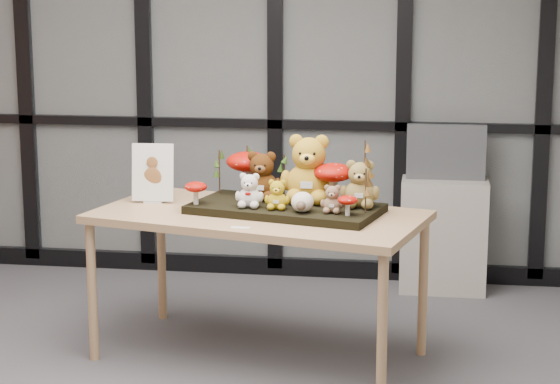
% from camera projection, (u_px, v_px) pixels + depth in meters
% --- Properties ---
extents(room_shell, '(5.00, 5.00, 5.00)m').
position_uv_depth(room_shell, '(85.00, 52.00, 4.35)').
color(room_shell, '#BAB7B0').
rests_on(room_shell, floor).
extents(glass_partition, '(4.90, 0.06, 2.78)m').
position_uv_depth(glass_partition, '(209.00, 68.00, 6.80)').
color(glass_partition, '#2D383F').
rests_on(glass_partition, floor).
extents(display_table, '(1.85, 1.24, 0.79)m').
position_uv_depth(display_table, '(258.00, 225.00, 5.31)').
color(display_table, tan).
rests_on(display_table, floor).
extents(diorama_tray, '(1.06, 0.71, 0.04)m').
position_uv_depth(diorama_tray, '(285.00, 209.00, 5.30)').
color(diorama_tray, black).
rests_on(diorama_tray, display_table).
extents(bear_pooh_yellow, '(0.36, 0.34, 0.39)m').
position_uv_depth(bear_pooh_yellow, '(309.00, 165.00, 5.34)').
color(bear_pooh_yellow, gold).
rests_on(bear_pooh_yellow, diorama_tray).
extents(bear_brown_medium, '(0.26, 0.25, 0.29)m').
position_uv_depth(bear_brown_medium, '(262.00, 173.00, 5.40)').
color(bear_brown_medium, '#432109').
rests_on(bear_brown_medium, diorama_tray).
extents(bear_tan_back, '(0.25, 0.23, 0.27)m').
position_uv_depth(bear_tan_back, '(360.00, 181.00, 5.22)').
color(bear_tan_back, olive).
rests_on(bear_tan_back, diorama_tray).
extents(bear_small_yellow, '(0.15, 0.15, 0.17)m').
position_uv_depth(bear_small_yellow, '(277.00, 193.00, 5.18)').
color(bear_small_yellow, gold).
rests_on(bear_small_yellow, diorama_tray).
extents(bear_white_bow, '(0.18, 0.17, 0.20)m').
position_uv_depth(bear_white_bow, '(250.00, 188.00, 5.22)').
color(bear_white_bow, white).
rests_on(bear_white_bow, diorama_tray).
extents(bear_beige_small, '(0.14, 0.13, 0.16)m').
position_uv_depth(bear_beige_small, '(332.00, 197.00, 5.10)').
color(bear_beige_small, '#886449').
rests_on(bear_beige_small, diorama_tray).
extents(plush_cream_hedgehog, '(0.10, 0.10, 0.11)m').
position_uv_depth(plush_cream_hedgehog, '(302.00, 201.00, 5.11)').
color(plush_cream_hedgehog, white).
rests_on(plush_cream_hedgehog, diorama_tray).
extents(mushroom_back_left, '(0.24, 0.24, 0.26)m').
position_uv_depth(mushroom_back_left, '(248.00, 171.00, 5.53)').
color(mushroom_back_left, '#9E0D05').
rests_on(mushroom_back_left, diorama_tray).
extents(mushroom_back_right, '(0.21, 0.21, 0.24)m').
position_uv_depth(mushroom_back_right, '(333.00, 181.00, 5.30)').
color(mushroom_back_right, '#9E0D05').
rests_on(mushroom_back_right, diorama_tray).
extents(mushroom_front_left, '(0.12, 0.12, 0.13)m').
position_uv_depth(mushroom_front_left, '(196.00, 192.00, 5.30)').
color(mushroom_front_left, '#9E0D05').
rests_on(mushroom_front_left, diorama_tray).
extents(mushroom_front_right, '(0.10, 0.10, 0.11)m').
position_uv_depth(mushroom_front_right, '(348.00, 204.00, 5.04)').
color(mushroom_front_right, '#9E0D05').
rests_on(mushroom_front_right, diorama_tray).
extents(sprig_green_far_left, '(0.05, 0.05, 0.24)m').
position_uv_depth(sprig_green_far_left, '(219.00, 172.00, 5.55)').
color(sprig_green_far_left, '#1A330B').
rests_on(sprig_green_far_left, diorama_tray).
extents(sprig_green_mid_left, '(0.05, 0.05, 0.27)m').
position_uv_depth(sprig_green_mid_left, '(247.00, 170.00, 5.54)').
color(sprig_green_mid_left, '#1A330B').
rests_on(sprig_green_mid_left, diorama_tray).
extents(sprig_dry_far_right, '(0.05, 0.05, 0.35)m').
position_uv_depth(sprig_dry_far_right, '(365.00, 174.00, 5.21)').
color(sprig_dry_far_right, brown).
rests_on(sprig_dry_far_right, diorama_tray).
extents(sprig_dry_mid_right, '(0.05, 0.05, 0.23)m').
position_uv_depth(sprig_dry_mid_right, '(366.00, 191.00, 5.09)').
color(sprig_dry_mid_right, brown).
rests_on(sprig_dry_mid_right, diorama_tray).
extents(sprig_green_centre, '(0.05, 0.05, 0.23)m').
position_uv_depth(sprig_green_centre, '(284.00, 176.00, 5.48)').
color(sprig_green_centre, '#1A330B').
rests_on(sprig_green_centre, diorama_tray).
extents(sign_holder, '(0.23, 0.07, 0.33)m').
position_uv_depth(sign_holder, '(153.00, 175.00, 5.52)').
color(sign_holder, silver).
rests_on(sign_holder, display_table).
extents(label_card, '(0.10, 0.03, 0.00)m').
position_uv_depth(label_card, '(240.00, 228.00, 4.97)').
color(label_card, white).
rests_on(label_card, display_table).
extents(cabinet, '(0.55, 0.32, 0.74)m').
position_uv_depth(cabinet, '(443.00, 235.00, 6.58)').
color(cabinet, '#A19A90').
rests_on(cabinet, floor).
extents(monitor, '(0.50, 0.05, 0.36)m').
position_uv_depth(monitor, '(446.00, 152.00, 6.49)').
color(monitor, '#4A4D51').
rests_on(monitor, cabinet).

